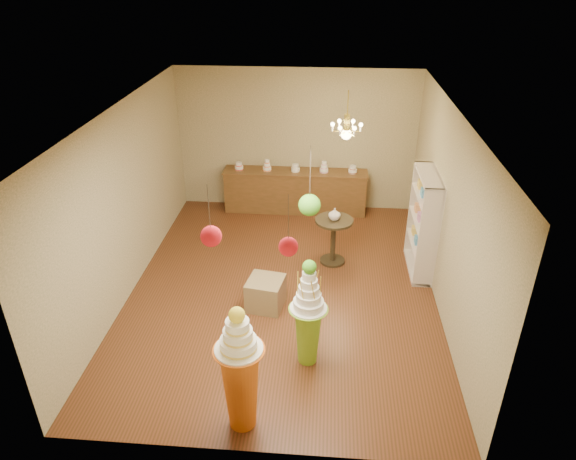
# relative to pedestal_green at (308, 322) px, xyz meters

# --- Properties ---
(floor) EXTENTS (6.50, 6.50, 0.00)m
(floor) POSITION_rel_pedestal_green_xyz_m (-0.49, 1.71, -0.66)
(floor) COLOR #522B16
(floor) RESTS_ON ground
(ceiling) EXTENTS (6.50, 6.50, 0.00)m
(ceiling) POSITION_rel_pedestal_green_xyz_m (-0.49, 1.71, 2.34)
(ceiling) COLOR white
(ceiling) RESTS_ON ground
(wall_back) EXTENTS (5.00, 0.04, 3.00)m
(wall_back) POSITION_rel_pedestal_green_xyz_m (-0.49, 4.96, 0.84)
(wall_back) COLOR tan
(wall_back) RESTS_ON ground
(wall_front) EXTENTS (5.00, 0.04, 3.00)m
(wall_front) POSITION_rel_pedestal_green_xyz_m (-0.49, -1.54, 0.84)
(wall_front) COLOR tan
(wall_front) RESTS_ON ground
(wall_left) EXTENTS (0.04, 6.50, 3.00)m
(wall_left) POSITION_rel_pedestal_green_xyz_m (-2.99, 1.71, 0.84)
(wall_left) COLOR tan
(wall_left) RESTS_ON ground
(wall_right) EXTENTS (0.04, 6.50, 3.00)m
(wall_right) POSITION_rel_pedestal_green_xyz_m (2.01, 1.71, 0.84)
(wall_right) COLOR tan
(wall_right) RESTS_ON ground
(pedestal_green) EXTENTS (0.53, 0.53, 1.61)m
(pedestal_green) POSITION_rel_pedestal_green_xyz_m (0.00, 0.00, 0.00)
(pedestal_green) COLOR #7CB527
(pedestal_green) RESTS_ON floor
(pedestal_orange) EXTENTS (0.69, 0.69, 1.70)m
(pedestal_orange) POSITION_rel_pedestal_green_xyz_m (-0.72, -1.14, 0.05)
(pedestal_orange) COLOR orange
(pedestal_orange) RESTS_ON floor
(burlap_riser) EXTENTS (0.63, 0.63, 0.49)m
(burlap_riser) POSITION_rel_pedestal_green_xyz_m (-0.72, 1.18, -0.42)
(burlap_riser) COLOR olive
(burlap_riser) RESTS_ON floor
(sideboard) EXTENTS (3.04, 0.54, 1.16)m
(sideboard) POSITION_rel_pedestal_green_xyz_m (-0.49, 4.68, -0.19)
(sideboard) COLOR brown
(sideboard) RESTS_ON floor
(shelving_unit) EXTENTS (0.33, 1.20, 1.80)m
(shelving_unit) POSITION_rel_pedestal_green_xyz_m (1.85, 2.51, 0.24)
(shelving_unit) COLOR beige
(shelving_unit) RESTS_ON floor
(round_table) EXTENTS (0.84, 0.84, 0.86)m
(round_table) POSITION_rel_pedestal_green_xyz_m (0.33, 2.61, -0.11)
(round_table) COLOR black
(round_table) RESTS_ON floor
(vase) EXTENTS (0.24, 0.24, 0.22)m
(vase) POSITION_rel_pedestal_green_xyz_m (0.33, 2.61, 0.31)
(vase) COLOR beige
(vase) RESTS_ON round_table
(pom_red_left) EXTENTS (0.22, 0.22, 0.68)m
(pom_red_left) POSITION_rel_pedestal_green_xyz_m (-0.98, -0.93, 1.76)
(pom_red_left) COLOR #41372F
(pom_red_left) RESTS_ON ceiling
(pom_green_mid) EXTENTS (0.28, 0.28, 0.91)m
(pom_green_mid) POSITION_rel_pedestal_green_xyz_m (-0.03, 0.30, 1.57)
(pom_green_mid) COLOR #41372F
(pom_green_mid) RESTS_ON ceiling
(pom_red_right) EXTENTS (0.19, 0.19, 0.66)m
(pom_red_right) POSITION_rel_pedestal_green_xyz_m (-0.17, -1.10, 1.78)
(pom_red_right) COLOR #41372F
(pom_red_right) RESTS_ON ceiling
(chandelier) EXTENTS (0.57, 0.57, 0.85)m
(chandelier) POSITION_rel_pedestal_green_xyz_m (0.48, 3.11, 1.64)
(chandelier) COLOR gold
(chandelier) RESTS_ON ceiling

